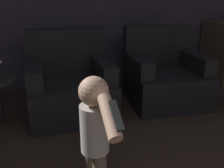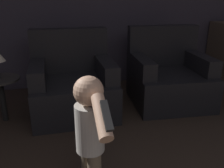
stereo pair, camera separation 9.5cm
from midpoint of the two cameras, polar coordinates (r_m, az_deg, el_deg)
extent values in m
cube|color=black|center=(2.86, -10.15, -2.98)|extent=(0.91, 0.85, 0.40)
cube|color=black|center=(3.05, -11.42, 7.49)|extent=(0.90, 0.17, 0.52)
cube|color=black|center=(2.75, -18.21, 2.10)|extent=(0.16, 0.69, 0.20)
cube|color=black|center=(2.81, -3.01, 3.48)|extent=(0.16, 0.69, 0.20)
cube|color=black|center=(3.19, 11.34, -0.61)|extent=(0.96, 0.91, 0.40)
cube|color=black|center=(3.37, 9.58, 8.77)|extent=(0.91, 0.23, 0.52)
cube|color=black|center=(2.97, 5.14, 4.32)|extent=(0.21, 0.70, 0.20)
cube|color=black|center=(3.26, 17.71, 4.87)|extent=(0.21, 0.70, 0.20)
cylinder|color=brown|center=(1.83, -6.13, -18.36)|extent=(0.09, 0.09, 0.34)
cylinder|color=#B7B2A8|center=(1.61, -5.70, -10.10)|extent=(0.19, 0.19, 0.32)
sphere|color=tan|center=(1.50, -6.03, -1.69)|extent=(0.19, 0.19, 0.19)
cylinder|color=tan|center=(1.70, -7.53, -8.82)|extent=(0.08, 0.08, 0.27)
cylinder|color=tan|center=(1.33, -2.63, -7.58)|extent=(0.08, 0.27, 0.20)
cube|color=black|center=(1.20, -1.31, -7.20)|extent=(0.04, 0.16, 0.10)
camera|label=1|loc=(0.05, -91.24, -0.45)|focal=40.00mm
camera|label=2|loc=(0.05, 88.76, 0.45)|focal=40.00mm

